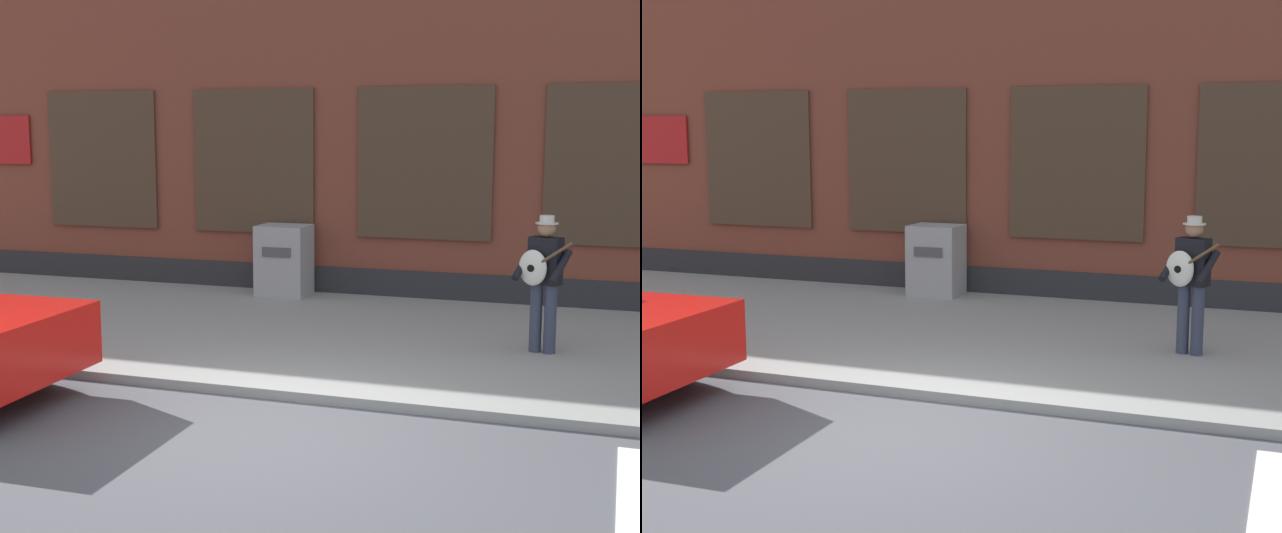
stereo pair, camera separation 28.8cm
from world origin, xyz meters
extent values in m
plane|color=#4C4C51|center=(0.00, 0.00, 0.00)|extent=(160.00, 160.00, 0.00)
cube|color=gray|center=(0.00, 3.87, 0.05)|extent=(28.00, 5.69, 0.11)
cube|color=brown|center=(0.00, 8.71, 3.92)|extent=(28.00, 4.00, 7.84)
cube|color=#28282B|center=(0.00, 6.69, 0.28)|extent=(28.00, 0.04, 0.55)
cube|color=#473323|center=(-5.96, 6.68, 2.31)|extent=(2.20, 0.06, 2.44)
cube|color=black|center=(-5.96, 6.67, 2.31)|extent=(2.08, 0.03, 2.32)
cube|color=#473323|center=(-2.98, 6.68, 2.31)|extent=(2.20, 0.06, 2.44)
cube|color=black|center=(-2.98, 6.67, 2.31)|extent=(2.08, 0.03, 2.32)
cube|color=#473323|center=(0.00, 6.68, 2.31)|extent=(2.20, 0.06, 2.44)
cube|color=black|center=(0.00, 6.67, 2.31)|extent=(2.08, 0.03, 2.32)
cube|color=#473323|center=(2.98, 6.68, 2.31)|extent=(2.20, 0.06, 2.44)
cube|color=black|center=(2.98, 6.67, 2.31)|extent=(2.08, 0.03, 2.32)
cube|color=silver|center=(-2.29, 0.39, 0.74)|extent=(0.06, 0.24, 0.12)
cube|color=silver|center=(-2.27, -0.75, 0.74)|extent=(0.06, 0.24, 0.12)
cylinder|color=black|center=(-3.22, 0.68, 0.33)|extent=(0.66, 0.25, 0.66)
cylinder|color=#33384C|center=(2.28, 3.60, 0.54)|extent=(0.15, 0.15, 0.86)
cylinder|color=#33384C|center=(2.10, 3.64, 0.54)|extent=(0.15, 0.15, 0.86)
cube|color=black|center=(2.19, 3.63, 1.26)|extent=(0.43, 0.33, 0.58)
sphere|color=#9E7051|center=(2.19, 3.63, 1.66)|extent=(0.22, 0.22, 0.22)
cylinder|color=beige|center=(2.19, 3.63, 1.72)|extent=(0.28, 0.28, 0.02)
cylinder|color=beige|center=(2.19, 3.63, 1.77)|extent=(0.18, 0.18, 0.09)
cylinder|color=black|center=(2.38, 3.46, 1.22)|extent=(0.25, 0.51, 0.39)
cylinder|color=black|center=(1.93, 3.61, 1.22)|extent=(0.25, 0.51, 0.39)
ellipsoid|color=silver|center=(2.06, 3.49, 1.18)|extent=(0.38, 0.23, 0.44)
cylinder|color=black|center=(2.04, 3.43, 1.18)|extent=(0.09, 0.04, 0.09)
cylinder|color=brown|center=(2.29, 3.38, 1.36)|extent=(0.46, 0.19, 0.34)
cube|color=#9E9E9E|center=(-2.26, 6.26, 0.69)|extent=(0.83, 0.69, 1.17)
cube|color=#4C4C4C|center=(-2.26, 5.91, 0.87)|extent=(0.50, 0.02, 0.16)
camera|label=1|loc=(3.07, -7.45, 2.82)|focal=50.00mm
camera|label=2|loc=(3.34, -7.35, 2.82)|focal=50.00mm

